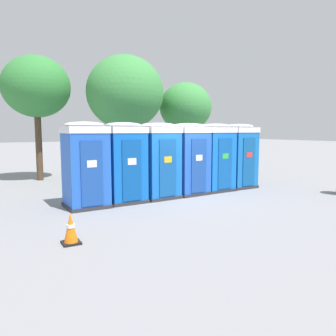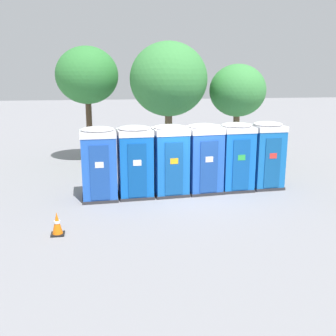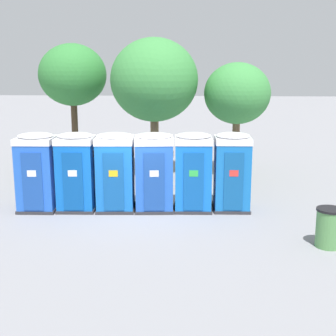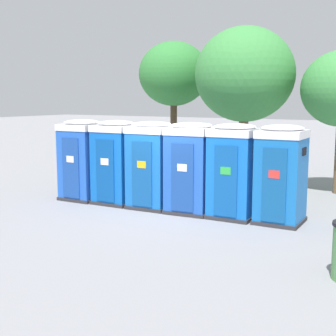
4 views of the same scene
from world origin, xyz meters
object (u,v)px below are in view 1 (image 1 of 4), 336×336
at_px(street_tree_0, 125,93).
at_px(traffic_cone, 71,229).
at_px(portapotty_1, 124,162).
at_px(portapotty_2, 158,160).
at_px(portapotty_3, 189,159).
at_px(portapotty_5, 239,156).
at_px(portapotty_0, 86,164).
at_px(street_tree_1, 36,87).
at_px(portapotty_4, 215,157).
at_px(street_tree_2, 186,108).

xyz_separation_m(street_tree_0, traffic_cone, (-4.52, -8.12, -3.72)).
relative_size(portapotty_1, traffic_cone, 3.97).
bearing_deg(portapotty_2, street_tree_0, 80.32).
bearing_deg(portapotty_3, portapotty_5, 4.30).
xyz_separation_m(portapotty_0, street_tree_1, (-0.39, 6.36, 2.92)).
distance_m(portapotty_4, traffic_cone, 7.11).
bearing_deg(portapotty_4, portapotty_1, -176.77).
height_order(portapotty_0, traffic_cone, portapotty_0).
relative_size(portapotty_1, portapotty_2, 1.00).
bearing_deg(portapotty_3, portapotty_4, 4.30).
distance_m(portapotty_2, portapotty_4, 2.52).
bearing_deg(portapotty_5, portapotty_3, -175.70).
bearing_deg(street_tree_0, street_tree_1, 161.09).
bearing_deg(street_tree_1, traffic_cone, -94.73).
bearing_deg(traffic_cone, portapotty_2, 40.90).
xyz_separation_m(portapotty_0, portapotty_2, (2.51, 0.15, -0.00)).
distance_m(portapotty_0, portapotty_2, 2.52).
bearing_deg(portapotty_1, portapotty_4, 3.23).
relative_size(portapotty_1, street_tree_1, 0.45).
relative_size(portapotty_3, street_tree_1, 0.45).
xyz_separation_m(portapotty_1, street_tree_2, (5.52, 5.06, 2.20)).
relative_size(portapotty_1, street_tree_2, 0.53).
height_order(portapotty_0, street_tree_0, street_tree_0).
bearing_deg(portapotty_5, street_tree_0, 122.10).
relative_size(portapotty_2, street_tree_2, 0.53).
xyz_separation_m(street_tree_0, street_tree_2, (3.43, 0.08, -0.55)).
bearing_deg(portapotty_2, portapotty_3, 3.14).
bearing_deg(portapotty_0, portapotty_5, 3.71).
bearing_deg(portapotty_1, street_tree_0, 67.13).
height_order(portapotty_3, portapotty_4, same).
height_order(portapotty_4, traffic_cone, portapotty_4).
height_order(portapotty_5, street_tree_0, street_tree_0).
relative_size(street_tree_0, street_tree_1, 1.03).
height_order(portapotty_0, portapotty_4, same).
xyz_separation_m(portapotty_5, street_tree_2, (0.50, 4.75, 2.20)).
height_order(street_tree_0, traffic_cone, street_tree_0).
bearing_deg(portapotty_1, portapotty_0, -175.45).
bearing_deg(street_tree_1, portapotty_1, -75.26).
distance_m(portapotty_0, street_tree_0, 6.68).
bearing_deg(street_tree_1, portapotty_2, -64.93).
distance_m(portapotty_5, traffic_cone, 8.27).
xyz_separation_m(portapotty_0, street_tree_0, (3.35, 5.08, 2.75)).
height_order(portapotty_0, portapotty_3, same).
distance_m(portapotty_0, street_tree_2, 8.80).
height_order(portapotty_2, street_tree_0, street_tree_0).
distance_m(portapotty_5, street_tree_0, 6.16).
relative_size(portapotty_0, traffic_cone, 3.97).
bearing_deg(portapotty_3, street_tree_2, 58.66).
bearing_deg(portapotty_2, portapotty_0, -176.61).
bearing_deg(portapotty_3, portapotty_1, -177.31).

